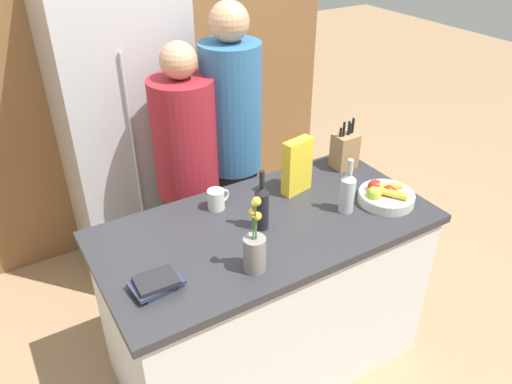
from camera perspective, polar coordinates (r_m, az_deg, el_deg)
The scene contains 14 objects.
ground_plane at distance 2.95m, azimuth 1.05°, elevation -18.16°, with size 14.00×14.00×0.00m, color #A37F5B.
kitchen_island at distance 2.62m, azimuth 1.15°, elevation -11.72°, with size 1.59×0.80×0.91m.
back_wall_wood at distance 3.46m, azimuth -13.13°, elevation 14.95°, with size 2.79×0.12×2.60m.
refrigerator at distance 3.20m, azimuth -14.58°, elevation 6.24°, with size 0.73×0.63×1.87m.
fruit_bowl at distance 2.54m, azimuth 14.52°, elevation -0.35°, with size 0.28×0.28×0.10m.
knife_block at distance 2.79m, azimuth 10.11°, elevation 4.73°, with size 0.13×0.11×0.28m.
flower_vase at distance 2.01m, azimuth -0.16°, elevation -6.55°, with size 0.09×0.09×0.35m.
cereal_box at distance 2.51m, azimuth 4.72°, elevation 2.95°, with size 0.17×0.09×0.29m.
coffee_mug at distance 2.42m, azimuth -4.53°, elevation -0.82°, with size 0.12×0.08×0.10m.
book_stack at distance 2.01m, azimuth -11.27°, elevation -10.13°, with size 0.21×0.16×0.05m.
bottle_oil at distance 2.24m, azimuth 0.67°, elevation -1.62°, with size 0.06×0.06×0.30m.
bottle_vinegar at distance 2.40m, azimuth 10.40°, elevation 0.10°, with size 0.07×0.07×0.28m.
person_at_sink at distance 2.79m, azimuth -7.85°, elevation 2.46°, with size 0.35×0.35×1.62m.
person_in_blue at distance 2.85m, azimuth -2.73°, elevation 5.73°, with size 0.33×0.33×1.78m.
Camera 1 is at (-1.03, -1.60, 2.26)m, focal length 35.00 mm.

